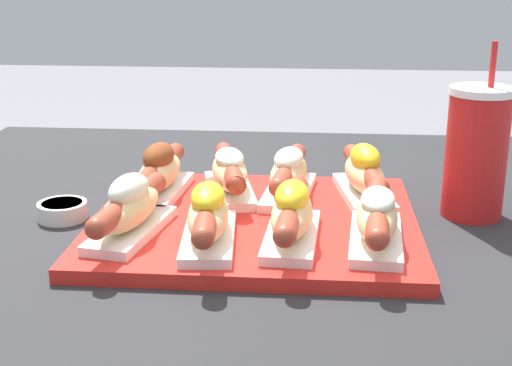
{
  "coord_description": "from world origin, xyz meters",
  "views": [
    {
      "loc": [
        0.1,
        -0.88,
        1.04
      ],
      "look_at": [
        0.03,
        0.01,
        0.75
      ],
      "focal_mm": 50.0,
      "sensor_mm": 36.0,
      "label": 1
    }
  ],
  "objects_px": {
    "hot_dog_7": "(364,173)",
    "hot_dog_5": "(230,172)",
    "hot_dog_4": "(159,172)",
    "hot_dog_6": "(289,173)",
    "hot_dog_0": "(130,208)",
    "hot_dog_2": "(292,214)",
    "hot_dog_1": "(208,215)",
    "hot_dog_3": "(377,217)",
    "sauce_bowl": "(62,210)",
    "serving_tray": "(255,223)",
    "drink_cup": "(476,152)"
  },
  "relations": [
    {
      "from": "hot_dog_7",
      "to": "sauce_bowl",
      "type": "height_order",
      "value": "hot_dog_7"
    },
    {
      "from": "hot_dog_2",
      "to": "drink_cup",
      "type": "bearing_deg",
      "value": 32.93
    },
    {
      "from": "hot_dog_3",
      "to": "hot_dog_6",
      "type": "bearing_deg",
      "value": 123.56
    },
    {
      "from": "hot_dog_1",
      "to": "hot_dog_2",
      "type": "relative_size",
      "value": 1.0
    },
    {
      "from": "hot_dog_0",
      "to": "hot_dog_2",
      "type": "xyz_separation_m",
      "value": [
        0.2,
        -0.0,
        -0.0
      ]
    },
    {
      "from": "hot_dog_3",
      "to": "hot_dog_5",
      "type": "relative_size",
      "value": 1.02
    },
    {
      "from": "serving_tray",
      "to": "hot_dog_1",
      "type": "xyz_separation_m",
      "value": [
        -0.05,
        -0.09,
        0.04
      ]
    },
    {
      "from": "hot_dog_6",
      "to": "sauce_bowl",
      "type": "height_order",
      "value": "hot_dog_6"
    },
    {
      "from": "sauce_bowl",
      "to": "hot_dog_2",
      "type": "bearing_deg",
      "value": -16.9
    },
    {
      "from": "hot_dog_1",
      "to": "hot_dog_3",
      "type": "bearing_deg",
      "value": 3.45
    },
    {
      "from": "serving_tray",
      "to": "hot_dog_6",
      "type": "xyz_separation_m",
      "value": [
        0.04,
        0.09,
        0.04
      ]
    },
    {
      "from": "hot_dog_4",
      "to": "hot_dog_7",
      "type": "bearing_deg",
      "value": 3.19
    },
    {
      "from": "hot_dog_2",
      "to": "sauce_bowl",
      "type": "bearing_deg",
      "value": 163.1
    },
    {
      "from": "hot_dog_4",
      "to": "hot_dog_5",
      "type": "height_order",
      "value": "hot_dog_4"
    },
    {
      "from": "hot_dog_0",
      "to": "drink_cup",
      "type": "xyz_separation_m",
      "value": [
        0.44,
        0.15,
        0.04
      ]
    },
    {
      "from": "hot_dog_3",
      "to": "sauce_bowl",
      "type": "distance_m",
      "value": 0.43
    },
    {
      "from": "hot_dog_1",
      "to": "sauce_bowl",
      "type": "distance_m",
      "value": 0.25
    },
    {
      "from": "hot_dog_0",
      "to": "drink_cup",
      "type": "height_order",
      "value": "drink_cup"
    },
    {
      "from": "hot_dog_0",
      "to": "hot_dog_5",
      "type": "relative_size",
      "value": 1.01
    },
    {
      "from": "hot_dog_0",
      "to": "hot_dog_1",
      "type": "bearing_deg",
      "value": -9.42
    },
    {
      "from": "serving_tray",
      "to": "hot_dog_1",
      "type": "distance_m",
      "value": 0.11
    },
    {
      "from": "hot_dog_6",
      "to": "drink_cup",
      "type": "bearing_deg",
      "value": -1.93
    },
    {
      "from": "hot_dog_2",
      "to": "hot_dog_5",
      "type": "relative_size",
      "value": 1.02
    },
    {
      "from": "hot_dog_1",
      "to": "hot_dog_7",
      "type": "distance_m",
      "value": 0.27
    },
    {
      "from": "hot_dog_4",
      "to": "serving_tray",
      "type": "bearing_deg",
      "value": -28.35
    },
    {
      "from": "sauce_bowl",
      "to": "drink_cup",
      "type": "bearing_deg",
      "value": 6.3
    },
    {
      "from": "hot_dog_0",
      "to": "hot_dog_6",
      "type": "relative_size",
      "value": 0.99
    },
    {
      "from": "hot_dog_3",
      "to": "hot_dog_5",
      "type": "distance_m",
      "value": 0.26
    },
    {
      "from": "hot_dog_0",
      "to": "hot_dog_7",
      "type": "bearing_deg",
      "value": 29.74
    },
    {
      "from": "hot_dog_2",
      "to": "hot_dog_7",
      "type": "xyz_separation_m",
      "value": [
        0.1,
        0.17,
        0.0
      ]
    },
    {
      "from": "hot_dog_1",
      "to": "hot_dog_5",
      "type": "xyz_separation_m",
      "value": [
        0.0,
        0.18,
        -0.0
      ]
    },
    {
      "from": "hot_dog_1",
      "to": "hot_dog_0",
      "type": "bearing_deg",
      "value": 170.58
    },
    {
      "from": "hot_dog_6",
      "to": "drink_cup",
      "type": "height_order",
      "value": "drink_cup"
    },
    {
      "from": "hot_dog_7",
      "to": "hot_dog_5",
      "type": "bearing_deg",
      "value": -178.86
    },
    {
      "from": "hot_dog_6",
      "to": "sauce_bowl",
      "type": "relative_size",
      "value": 2.98
    },
    {
      "from": "hot_dog_3",
      "to": "hot_dog_7",
      "type": "bearing_deg",
      "value": 91.38
    },
    {
      "from": "hot_dog_3",
      "to": "hot_dog_6",
      "type": "height_order",
      "value": "hot_dog_6"
    },
    {
      "from": "hot_dog_5",
      "to": "sauce_bowl",
      "type": "relative_size",
      "value": 2.93
    },
    {
      "from": "hot_dog_2",
      "to": "hot_dog_0",
      "type": "bearing_deg",
      "value": 178.77
    },
    {
      "from": "serving_tray",
      "to": "hot_dog_1",
      "type": "relative_size",
      "value": 2.09
    },
    {
      "from": "hot_dog_3",
      "to": "hot_dog_4",
      "type": "distance_m",
      "value": 0.33
    },
    {
      "from": "serving_tray",
      "to": "hot_dog_4",
      "type": "height_order",
      "value": "hot_dog_4"
    },
    {
      "from": "hot_dog_0",
      "to": "hot_dog_3",
      "type": "height_order",
      "value": "hot_dog_0"
    },
    {
      "from": "sauce_bowl",
      "to": "hot_dog_0",
      "type": "bearing_deg",
      "value": -37.59
    },
    {
      "from": "hot_dog_2",
      "to": "hot_dog_7",
      "type": "bearing_deg",
      "value": 60.75
    },
    {
      "from": "hot_dog_4",
      "to": "hot_dog_6",
      "type": "relative_size",
      "value": 1.0
    },
    {
      "from": "hot_dog_0",
      "to": "hot_dog_7",
      "type": "xyz_separation_m",
      "value": [
        0.29,
        0.17,
        0.0
      ]
    },
    {
      "from": "hot_dog_3",
      "to": "hot_dog_5",
      "type": "bearing_deg",
      "value": 139.19
    },
    {
      "from": "hot_dog_3",
      "to": "sauce_bowl",
      "type": "height_order",
      "value": "hot_dog_3"
    },
    {
      "from": "hot_dog_0",
      "to": "hot_dog_2",
      "type": "relative_size",
      "value": 0.99
    }
  ]
}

